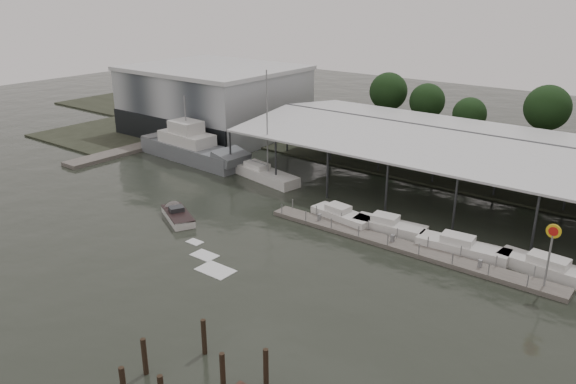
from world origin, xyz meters
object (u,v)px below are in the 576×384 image
Objects in this scene: white_sailboat at (264,174)px; speedboat_underway at (177,214)px; grey_trawler at (193,149)px; shell_fuel_sign at (551,244)px.

speedboat_underway is at bearing -76.28° from white_sailboat.
speedboat_underway is at bearing -44.34° from grey_trawler.
shell_fuel_sign is at bearing -5.38° from grey_trawler.
grey_trawler is (-46.78, 7.41, -2.35)m from shell_fuel_sign.
grey_trawler is 20.23m from speedboat_underway.
shell_fuel_sign is 47.42m from grey_trawler.
speedboat_underway is (0.78, -14.69, -0.26)m from white_sailboat.
shell_fuel_sign is 34.92m from white_sailboat.
grey_trawler is 1.35× the size of white_sailboat.
white_sailboat is (12.75, -0.31, -0.93)m from grey_trawler.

